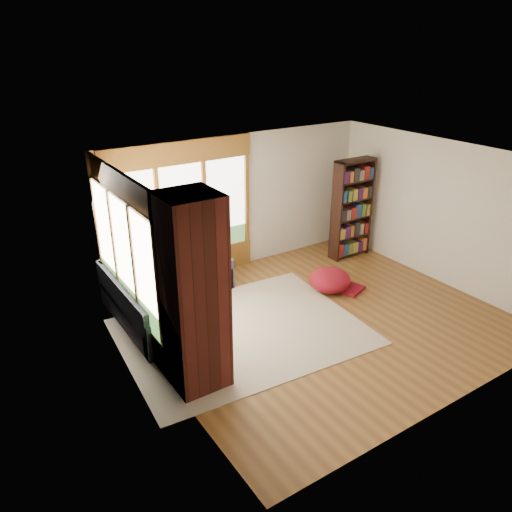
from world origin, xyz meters
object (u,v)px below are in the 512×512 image
pouf (330,279)px  dog_brindle (165,280)px  dog_tan (164,264)px  sectional_sofa (165,291)px  area_rug (242,332)px  bookshelf (352,209)px  brick_chimney (193,295)px

pouf → dog_brindle: dog_brindle is taller
dog_tan → dog_brindle: size_ratio=1.22×
sectional_sofa → dog_brindle: (-0.17, -0.45, 0.44)m
pouf → area_rug: bearing=-171.0°
bookshelf → pouf: (-1.37, -0.98, -0.80)m
sectional_sofa → dog_tan: dog_tan is taller
bookshelf → dog_tan: bearing=179.1°
area_rug → dog_tan: (-0.65, 1.37, 0.80)m
brick_chimney → area_rug: (1.12, 0.69, -1.29)m
pouf → sectional_sofa: bearing=159.2°
brick_chimney → dog_tan: 2.16m
bookshelf → pouf: 1.86m
brick_chimney → dog_brindle: size_ratio=3.03×
dog_brindle → sectional_sofa: bearing=-39.0°
brick_chimney → dog_tan: brick_chimney is taller
pouf → dog_tan: dog_tan is taller
area_rug → brick_chimney: bearing=-148.5°
brick_chimney → sectional_sofa: 2.32m
brick_chimney → sectional_sofa: brick_chimney is taller
brick_chimney → sectional_sofa: (0.45, 2.05, -1.00)m
sectional_sofa → bookshelf: (4.09, -0.06, 0.71)m
sectional_sofa → pouf: (2.73, -1.04, -0.09)m
sectional_sofa → dog_tan: (0.02, 0.01, 0.50)m
sectional_sofa → area_rug: 1.55m
brick_chimney → bookshelf: bearing=23.7°
dog_brindle → pouf: bearing=-119.9°
brick_chimney → area_rug: brick_chimney is taller
pouf → brick_chimney: bearing=-162.3°
bookshelf → area_rug: bearing=-159.1°
brick_chimney → dog_brindle: brick_chimney is taller
brick_chimney → sectional_sofa: size_ratio=1.18×
sectional_sofa → dog_tan: 0.50m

